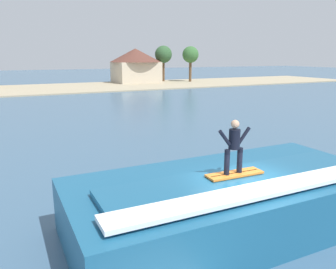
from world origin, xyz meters
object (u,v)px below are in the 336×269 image
(car_far_shore, at_px, (143,79))
(tree_tall_bare, at_px, (190,55))
(surfer, at_px, (234,144))
(wave_crest, at_px, (230,201))
(house_gabled_white, at_px, (136,64))
(surfboard, at_px, (235,174))
(tree_short_bushy, at_px, (163,55))

(car_far_shore, distance_m, tree_tall_bare, 10.85)
(surfer, bearing_deg, wave_crest, 61.18)
(house_gabled_white, xyz_separation_m, tree_tall_bare, (10.32, -3.22, 1.63))
(wave_crest, xyz_separation_m, car_far_shore, (17.77, 51.79, 0.08))
(surfboard, xyz_separation_m, tree_short_bushy, (23.39, 54.69, 3.53))
(car_far_shore, relative_size, tree_tall_bare, 0.65)
(surfer, xyz_separation_m, tree_short_bushy, (23.47, 54.70, 2.62))
(house_gabled_white, bearing_deg, tree_short_bushy, -0.46)
(car_far_shore, bearing_deg, wave_crest, -108.94)
(wave_crest, relative_size, surfer, 6.18)
(tree_short_bushy, bearing_deg, house_gabled_white, 179.54)
(tree_short_bushy, bearing_deg, tree_tall_bare, -35.78)
(surfboard, xyz_separation_m, surfer, (-0.08, -0.01, 0.91))
(surfer, distance_m, tree_tall_bare, 58.64)
(surfboard, height_order, tree_short_bushy, tree_short_bushy)
(wave_crest, bearing_deg, tree_short_bushy, 66.82)
(surfboard, relative_size, surfer, 1.11)
(wave_crest, height_order, surfboard, surfboard)
(surfboard, relative_size, car_far_shore, 0.38)
(car_far_shore, bearing_deg, surfboard, -108.93)
(wave_crest, xyz_separation_m, tree_tall_bare, (27.69, 51.22, 4.46))
(wave_crest, height_order, surfer, surfer)
(wave_crest, distance_m, car_far_shore, 54.75)
(car_far_shore, xyz_separation_m, house_gabled_white, (-0.40, 2.65, 2.75))
(tree_tall_bare, bearing_deg, surfboard, -118.34)
(tree_tall_bare, distance_m, tree_short_bushy, 5.42)
(wave_crest, distance_m, surfer, 1.94)
(wave_crest, xyz_separation_m, tree_short_bushy, (23.29, 54.39, 4.53))
(surfer, xyz_separation_m, tree_tall_bare, (27.86, 51.53, 2.55))
(car_far_shore, bearing_deg, house_gabled_white, 98.63)
(wave_crest, distance_m, tree_short_bushy, 59.34)
(surfboard, relative_size, house_gabled_white, 0.18)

